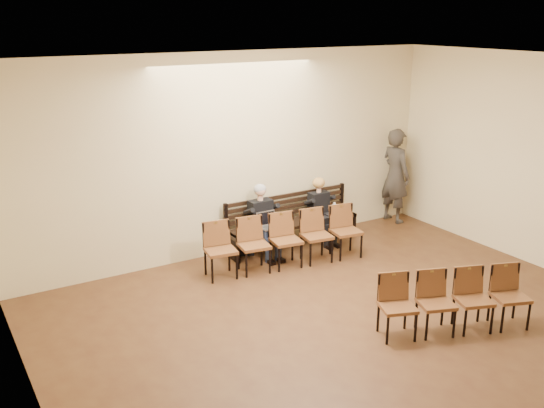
{
  "coord_description": "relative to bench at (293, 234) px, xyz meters",
  "views": [
    {
      "loc": [
        -4.76,
        -4.06,
        4.07
      ],
      "look_at": [
        0.17,
        4.05,
        1.09
      ],
      "focal_mm": 40.0,
      "sensor_mm": 36.0,
      "label": 1
    }
  ],
  "objects": [
    {
      "name": "passerby",
      "position": [
        2.52,
        0.1,
        0.88
      ],
      "size": [
        0.6,
        0.85,
        2.21
      ],
      "primitive_type": "imported",
      "rotation": [
        0.0,
        0.0,
        1.66
      ],
      "color": "#38332E",
      "rests_on": "ground"
    },
    {
      "name": "ground",
      "position": [
        -0.98,
        -4.65,
        -0.23
      ],
      "size": [
        10.0,
        10.0,
        0.0
      ],
      "primitive_type": "plane",
      "color": "brown",
      "rests_on": "ground"
    },
    {
      "name": "water_bottle",
      "position": [
        0.65,
        -0.37,
        0.35
      ],
      "size": [
        0.08,
        0.08,
        0.25
      ],
      "primitive_type": "cylinder",
      "rotation": [
        0.0,
        0.0,
        -0.03
      ],
      "color": "silver",
      "rests_on": "bench"
    },
    {
      "name": "chair_row_front",
      "position": [
        -0.63,
        -0.75,
        0.23
      ],
      "size": [
        2.81,
        0.89,
        0.9
      ],
      "primitive_type": "cube",
      "rotation": [
        0.0,
        0.0,
        -0.15
      ],
      "color": "brown",
      "rests_on": "ground"
    },
    {
      "name": "chair_row_back",
      "position": [
        0.11,
        -3.76,
        0.2
      ],
      "size": [
        2.08,
        1.15,
        0.84
      ],
      "primitive_type": "cube",
      "rotation": [
        0.0,
        0.0,
        -0.36
      ],
      "color": "brown",
      "rests_on": "ground"
    },
    {
      "name": "laptop",
      "position": [
        -0.69,
        -0.36,
        0.36
      ],
      "size": [
        0.39,
        0.33,
        0.26
      ],
      "primitive_type": "cube",
      "rotation": [
        0.0,
        0.0,
        -0.12
      ],
      "color": "#B4B4B9",
      "rests_on": "bench"
    },
    {
      "name": "bench",
      "position": [
        0.0,
        0.0,
        0.0
      ],
      "size": [
        2.6,
        0.9,
        0.45
      ],
      "primitive_type": "cube",
      "color": "black",
      "rests_on": "ground"
    },
    {
      "name": "bag",
      "position": [
        -0.98,
        0.1,
        -0.09
      ],
      "size": [
        0.42,
        0.36,
        0.26
      ],
      "primitive_type": "cube",
      "rotation": [
        0.0,
        0.0,
        -0.41
      ],
      "color": "black",
      "rests_on": "ground"
    },
    {
      "name": "seated_woman",
      "position": [
        0.55,
        -0.12,
        0.31
      ],
      "size": [
        0.46,
        0.64,
        1.07
      ],
      "primitive_type": null,
      "color": "black",
      "rests_on": "ground"
    },
    {
      "name": "room_walls",
      "position": [
        -0.98,
        -3.86,
        2.31
      ],
      "size": [
        8.02,
        10.01,
        3.51
      ],
      "color": "beige",
      "rests_on": "ground"
    },
    {
      "name": "seated_man",
      "position": [
        -0.7,
        -0.12,
        0.38
      ],
      "size": [
        0.5,
        0.7,
        1.21
      ],
      "primitive_type": null,
      "color": "black",
      "rests_on": "ground"
    }
  ]
}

